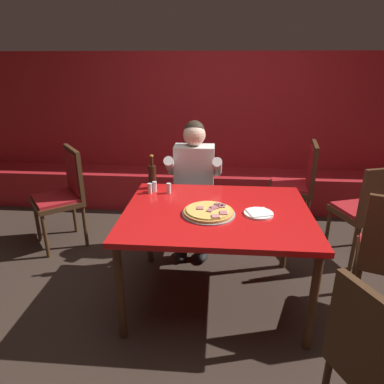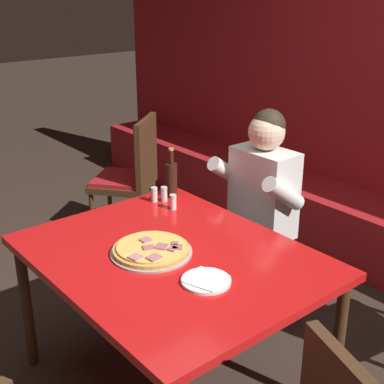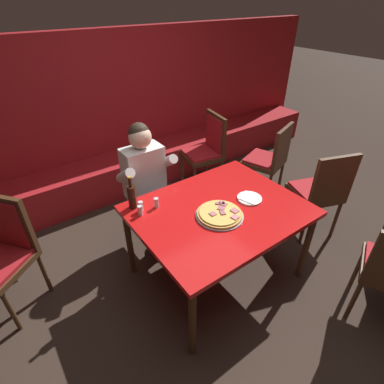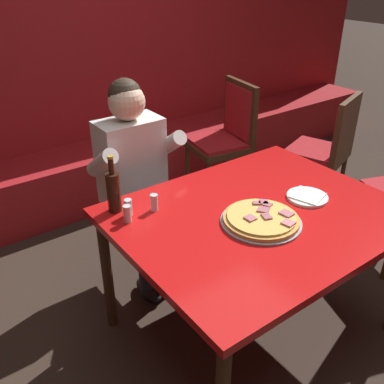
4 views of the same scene
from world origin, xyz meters
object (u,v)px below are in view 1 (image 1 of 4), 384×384
object	(u,v)px
main_dining_table	(216,219)
shaker_parmesan	(154,187)
beer_bottle	(152,176)
dining_chair_side_aisle	(64,191)
shaker_oregano	(169,189)
dining_chair_far_left	(369,207)
plate_white_paper	(258,213)
diner_seated_blue_shirt	(193,182)
pizza	(208,212)
shaker_red_pepper_flakes	(150,189)
dining_chair_far_right	(299,181)

from	to	relation	value
main_dining_table	shaker_parmesan	size ratio (longest dim) A/B	15.79
beer_bottle	dining_chair_side_aisle	size ratio (longest dim) A/B	0.29
shaker_oregano	shaker_parmesan	bearing A→B (deg)	165.67
dining_chair_far_left	dining_chair_side_aisle	size ratio (longest dim) A/B	0.97
plate_white_paper	diner_seated_blue_shirt	bearing A→B (deg)	122.78
pizza	shaker_red_pepper_flakes	world-z (taller)	shaker_red_pepper_flakes
shaker_red_pepper_flakes	dining_chair_far_right	bearing A→B (deg)	33.76
pizza	diner_seated_blue_shirt	bearing A→B (deg)	101.56
dining_chair_far_left	dining_chair_far_right	distance (m)	0.80
dining_chair_far_right	shaker_parmesan	bearing A→B (deg)	-146.99
main_dining_table	beer_bottle	xyz separation A→B (m)	(-0.56, 0.43, 0.18)
beer_bottle	dining_chair_side_aisle	distance (m)	1.08
shaker_red_pepper_flakes	diner_seated_blue_shirt	bearing A→B (deg)	55.22
diner_seated_blue_shirt	main_dining_table	bearing A→B (deg)	-73.39
shaker_red_pepper_flakes	pizza	bearing A→B (deg)	-37.01
plate_white_paper	beer_bottle	distance (m)	0.98
main_dining_table	dining_chair_far_right	distance (m)	1.53
main_dining_table	dining_chair_side_aisle	xyz separation A→B (m)	(-1.53, 0.79, -0.12)
beer_bottle	shaker_oregano	size ratio (longest dim) A/B	3.40
main_dining_table	diner_seated_blue_shirt	distance (m)	0.81
plate_white_paper	dining_chair_side_aisle	xyz separation A→B (m)	(-1.82, 0.83, -0.20)
pizza	main_dining_table	bearing A→B (deg)	51.15
main_dining_table	diner_seated_blue_shirt	size ratio (longest dim) A/B	1.07
plate_white_paper	dining_chair_far_right	bearing A→B (deg)	66.24
plate_white_paper	pizza	bearing A→B (deg)	-175.72
shaker_oregano	dining_chair_far_left	bearing A→B (deg)	10.14
shaker_red_pepper_flakes	dining_chair_far_left	xyz separation A→B (m)	(1.92, 0.33, -0.24)
pizza	dining_chair_side_aisle	bearing A→B (deg)	149.70
plate_white_paper	dining_chair_side_aisle	size ratio (longest dim) A/B	0.21
beer_bottle	shaker_parmesan	xyz separation A→B (m)	(0.03, -0.08, -0.07)
plate_white_paper	shaker_red_pepper_flakes	xyz separation A→B (m)	(-0.85, 0.35, 0.03)
shaker_parmesan	dining_chair_side_aisle	bearing A→B (deg)	156.49
plate_white_paper	beer_bottle	bearing A→B (deg)	150.90
pizza	dining_chair_side_aisle	distance (m)	1.72
beer_bottle	shaker_parmesan	distance (m)	0.11
shaker_red_pepper_flakes	diner_seated_blue_shirt	world-z (taller)	diner_seated_blue_shirt
shaker_oregano	dining_chair_far_right	bearing A→B (deg)	36.44
shaker_parmesan	beer_bottle	bearing A→B (deg)	111.79
plate_white_paper	beer_bottle	world-z (taller)	beer_bottle
plate_white_paper	shaker_oregano	distance (m)	0.79
main_dining_table	pizza	size ratio (longest dim) A/B	3.58
dining_chair_far_right	dining_chair_side_aisle	world-z (taller)	dining_chair_far_right
dining_chair_far_left	dining_chair_far_right	bearing A→B (deg)	128.54
pizza	dining_chair_far_right	xyz separation A→B (m)	(0.93, 1.33, -0.20)
pizza	shaker_parmesan	xyz separation A→B (m)	(-0.47, 0.42, 0.02)
beer_bottle	shaker_red_pepper_flakes	size ratio (longest dim) A/B	3.40
main_dining_table	plate_white_paper	xyz separation A→B (m)	(0.30, -0.05, 0.08)
beer_bottle	dining_chair_far_right	bearing A→B (deg)	30.13
shaker_parmesan	dining_chair_far_left	bearing A→B (deg)	8.55
plate_white_paper	dining_chair_side_aisle	world-z (taller)	dining_chair_side_aisle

